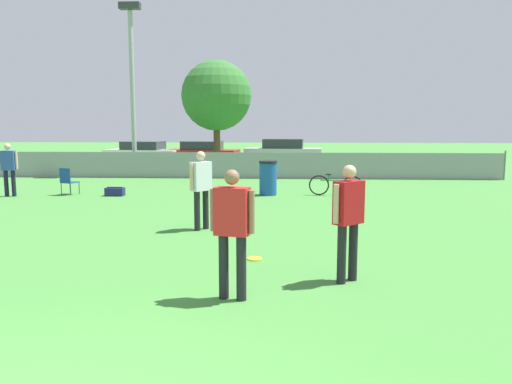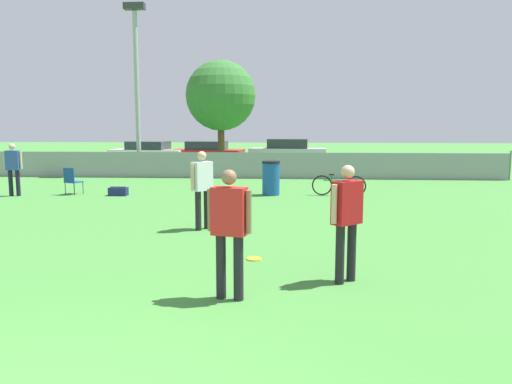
% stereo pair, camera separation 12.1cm
% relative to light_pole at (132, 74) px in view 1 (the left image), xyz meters
% --- Properties ---
extents(fence_backline, '(22.04, 0.07, 1.21)m').
position_rel_light_pole_xyz_m(fence_backline, '(4.70, -0.79, -3.90)').
color(fence_backline, gray).
rests_on(fence_backline, ground_plane).
extents(light_pole, '(0.90, 0.36, 7.42)m').
position_rel_light_pole_xyz_m(light_pole, '(0.00, 0.00, 0.00)').
color(light_pole, '#9E9EA3').
rests_on(light_pole, ground_plane).
extents(tree_near_pole, '(3.32, 3.32, 5.29)m').
position_rel_light_pole_xyz_m(tree_near_pole, '(3.39, 2.13, -0.84)').
color(tree_near_pole, brown).
rests_on(tree_near_pole, ground_plane).
extents(player_thrower_red, '(0.48, 0.46, 1.70)m').
position_rel_light_pole_xyz_m(player_thrower_red, '(7.54, -14.70, -3.46)').
color(player_thrower_red, black).
rests_on(player_thrower_red, ground_plane).
extents(player_defender_red, '(0.59, 0.32, 1.70)m').
position_rel_light_pole_xyz_m(player_defender_red, '(5.95, -15.52, -3.46)').
color(player_defender_red, black).
rests_on(player_defender_red, ground_plane).
extents(player_receiver_white, '(0.45, 0.48, 1.70)m').
position_rel_light_pole_xyz_m(player_receiver_white, '(4.84, -11.22, -3.46)').
color(player_receiver_white, black).
rests_on(player_receiver_white, ground_plane).
extents(spectator_in_blue, '(0.58, 0.25, 1.68)m').
position_rel_light_pole_xyz_m(spectator_in_blue, '(-2.06, -6.54, -3.48)').
color(spectator_in_blue, '#191933').
rests_on(spectator_in_blue, ground_plane).
extents(frisbee_disc, '(0.26, 0.26, 0.03)m').
position_rel_light_pole_xyz_m(frisbee_disc, '(6.13, -13.58, -4.44)').
color(frisbee_disc, yellow).
rests_on(frisbee_disc, ground_plane).
extents(folding_chair_sideline, '(0.56, 0.56, 0.88)m').
position_rel_light_pole_xyz_m(folding_chair_sideline, '(-0.37, -6.10, -3.96)').
color(folding_chair_sideline, '#333338').
rests_on(folding_chair_sideline, ground_plane).
extents(bicycle_sideline, '(1.71, 0.44, 0.70)m').
position_rel_light_pole_xyz_m(bicycle_sideline, '(8.28, -5.80, -4.11)').
color(bicycle_sideline, black).
rests_on(bicycle_sideline, ground_plane).
extents(trash_bin, '(0.58, 0.58, 1.11)m').
position_rel_light_pole_xyz_m(trash_bin, '(6.11, -5.78, -3.89)').
color(trash_bin, '#194C99').
rests_on(trash_bin, ground_plane).
extents(gear_bag_sideline, '(0.58, 0.32, 0.29)m').
position_rel_light_pole_xyz_m(gear_bag_sideline, '(1.21, -6.23, -4.32)').
color(gear_bag_sideline, navy).
rests_on(gear_bag_sideline, ground_plane).
extents(parked_car_white, '(4.49, 2.30, 1.31)m').
position_rel_light_pole_xyz_m(parked_car_white, '(-1.47, 6.56, -3.79)').
color(parked_car_white, black).
rests_on(parked_car_white, ground_plane).
extents(parked_car_red, '(4.30, 2.26, 1.32)m').
position_rel_light_pole_xyz_m(parked_car_red, '(1.93, 6.61, -3.79)').
color(parked_car_red, black).
rests_on(parked_car_red, ground_plane).
extents(parked_car_silver, '(4.51, 2.07, 1.45)m').
position_rel_light_pole_xyz_m(parked_car_silver, '(6.58, 7.14, -3.75)').
color(parked_car_silver, black).
rests_on(parked_car_silver, ground_plane).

